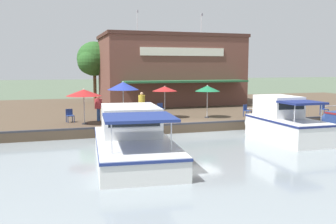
{
  "coord_description": "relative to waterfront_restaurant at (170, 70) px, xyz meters",
  "views": [
    {
      "loc": [
        21.34,
        -8.78,
        4.11
      ],
      "look_at": [
        -1.0,
        -1.69,
        1.3
      ],
      "focal_mm": 40.0,
      "sensor_mm": 36.0,
      "label": 1
    }
  ],
  "objects": [
    {
      "name": "ground_plane",
      "position": [
        13.45,
        -2.49,
        -3.88
      ],
      "size": [
        220.0,
        220.0,
        0.0
      ],
      "primitive_type": "plane",
      "color": "#4C5B47"
    },
    {
      "name": "cafe_chair_mid_patio",
      "position": [
        10.22,
        -10.08,
        -2.81
      ],
      "size": [
        0.53,
        0.53,
        0.85
      ],
      "color": "navy",
      "rests_on": "quay_deck"
    },
    {
      "name": "motorboat_second_along",
      "position": [
        18.16,
        -7.76,
        -3.01
      ],
      "size": [
        9.22,
        3.95,
        2.24
      ],
      "color": "silver",
      "rests_on": "river_water"
    },
    {
      "name": "cafe_chair_under_first_umbrella",
      "position": [
        7.08,
        -4.06,
        -2.81
      ],
      "size": [
        0.49,
        0.49,
        0.85
      ],
      "color": "navy",
      "rests_on": "quay_deck"
    },
    {
      "name": "cafe_chair_facing_river",
      "position": [
        10.45,
        -4.94,
        -2.81
      ],
      "size": [
        0.56,
        0.56,
        0.85
      ],
      "color": "navy",
      "rests_on": "quay_deck"
    },
    {
      "name": "quay_edge_fender",
      "position": [
        13.35,
        -2.49,
        -3.23
      ],
      "size": [
        0.2,
        50.4,
        0.1
      ],
      "primitive_type": "cube",
      "color": "#2D2D33",
      "rests_on": "quay_deck"
    },
    {
      "name": "waterfront_restaurant",
      "position": [
        0.0,
        0.0,
        0.0
      ],
      "size": [
        9.28,
        13.16,
        8.8
      ],
      "color": "brown",
      "rests_on": "quay_deck"
    },
    {
      "name": "motorboat_distant_upstream",
      "position": [
        16.67,
        1.2,
        -2.89
      ],
      "size": [
        6.14,
        2.38,
        2.41
      ],
      "color": "white",
      "rests_on": "river_water"
    },
    {
      "name": "patio_umbrella_mid_patio_right",
      "position": [
        10.13,
        -3.68,
        -1.26
      ],
      "size": [
        1.72,
        1.72,
        2.24
      ],
      "color": "#B7B7B7",
      "rests_on": "quay_deck"
    },
    {
      "name": "tree_upstream_bank",
      "position": [
        -3.77,
        -6.95,
        0.98
      ],
      "size": [
        3.65,
        3.48,
        6.11
      ],
      "color": "brown",
      "rests_on": "quay_deck"
    },
    {
      "name": "quay_deck",
      "position": [
        2.45,
        -2.49,
        -3.58
      ],
      "size": [
        22.0,
        56.0,
        0.6
      ],
      "primitive_type": "cube",
      "color": "#4C3D2D",
      "rests_on": "ground"
    },
    {
      "name": "cafe_chair_beside_entrance",
      "position": [
        8.26,
        -3.41,
        -2.81
      ],
      "size": [
        0.52,
        0.52,
        0.85
      ],
      "color": "navy",
      "rests_on": "quay_deck"
    },
    {
      "name": "patio_umbrella_mid_patio_left",
      "position": [
        10.82,
        -6.71,
        -0.98
      ],
      "size": [
        2.04,
        2.04,
        2.61
      ],
      "color": "#B7B7B7",
      "rests_on": "quay_deck"
    },
    {
      "name": "person_near_entrance",
      "position": [
        8.19,
        -4.85,
        -2.21
      ],
      "size": [
        0.48,
        0.48,
        1.7
      ],
      "color": "gold",
      "rests_on": "quay_deck"
    },
    {
      "name": "person_mid_patio",
      "position": [
        10.19,
        -8.25,
        -2.22
      ],
      "size": [
        0.48,
        0.48,
        1.69
      ],
      "color": "#2D5193",
      "rests_on": "quay_deck"
    },
    {
      "name": "cafe_chair_far_corner_seat",
      "position": [
        11.15,
        2.15,
        -2.81
      ],
      "size": [
        0.59,
        0.59,
        0.85
      ],
      "color": "navy",
      "rests_on": "quay_deck"
    },
    {
      "name": "cafe_chair_back_row_seat",
      "position": [
        12.08,
        8.03,
        -2.81
      ],
      "size": [
        0.47,
        0.47,
        0.85
      ],
      "color": "navy",
      "rests_on": "quay_deck"
    },
    {
      "name": "patio_umbrella_near_quay_edge",
      "position": [
        10.89,
        -0.81,
        -1.25
      ],
      "size": [
        1.73,
        1.73,
        2.28
      ],
      "color": "#B7B7B7",
      "rests_on": "quay_deck"
    },
    {
      "name": "patio_umbrella_back_row",
      "position": [
        11.34,
        -9.26,
        -1.33
      ],
      "size": [
        2.17,
        2.17,
        2.2
      ],
      "color": "#B7B7B7",
      "rests_on": "quay_deck"
    }
  ]
}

